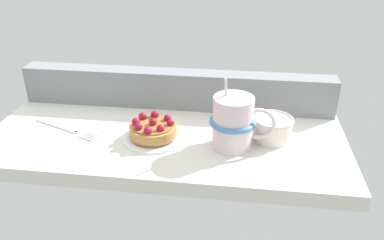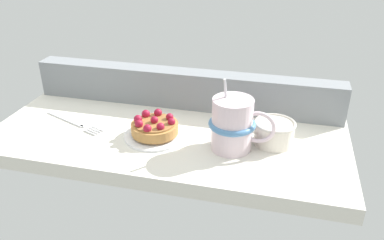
{
  "view_description": "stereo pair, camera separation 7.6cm",
  "coord_description": "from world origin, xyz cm",
  "views": [
    {
      "loc": [
        14.84,
        -69.98,
        40.09
      ],
      "look_at": [
        5.91,
        -2.61,
        4.98
      ],
      "focal_mm": 36.79,
      "sensor_mm": 36.0,
      "label": 1
    },
    {
      "loc": [
        22.35,
        -68.55,
        40.09
      ],
      "look_at": [
        5.91,
        -2.61,
        4.98
      ],
      "focal_mm": 36.79,
      "sensor_mm": 36.0,
      "label": 2
    }
  ],
  "objects": [
    {
      "name": "dessert_fork",
      "position": [
        -21.23,
        -0.88,
        0.3
      ],
      "size": [
        16.35,
        7.97,
        0.6
      ],
      "color": "silver",
      "rests_on": "ground_plane"
    },
    {
      "name": "window_rail_back",
      "position": [
        0.0,
        13.73,
        4.34
      ],
      "size": [
        72.37,
        5.09,
        8.69
      ],
      "primitive_type": "cube",
      "color": "gray",
      "rests_on": "ground_plane"
    },
    {
      "name": "dessert_plate",
      "position": [
        -2.0,
        -2.22,
        0.44
      ],
      "size": [
        12.63,
        12.63,
        0.95
      ],
      "color": "white",
      "rests_on": "ground_plane"
    },
    {
      "name": "coffee_mug",
      "position": [
        14.05,
        -2.99,
        5.23
      ],
      "size": [
        12.73,
        9.01,
        14.41
      ],
      "color": "silver",
      "rests_on": "ground_plane"
    },
    {
      "name": "sugar_bowl",
      "position": [
        21.72,
        0.86,
        2.53
      ],
      "size": [
        8.17,
        8.17,
        4.78
      ],
      "color": "silver",
      "rests_on": "ground_plane"
    },
    {
      "name": "raspberry_tart",
      "position": [
        -2.06,
        -2.22,
        2.36
      ],
      "size": [
        9.6,
        9.6,
        3.73
      ],
      "color": "#B77F42",
      "rests_on": "dessert_plate"
    },
    {
      "name": "ground_plane",
      "position": [
        0.0,
        0.0,
        -1.53
      ],
      "size": [
        73.85,
        32.55,
        3.07
      ],
      "primitive_type": "cube",
      "color": "silver"
    }
  ]
}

